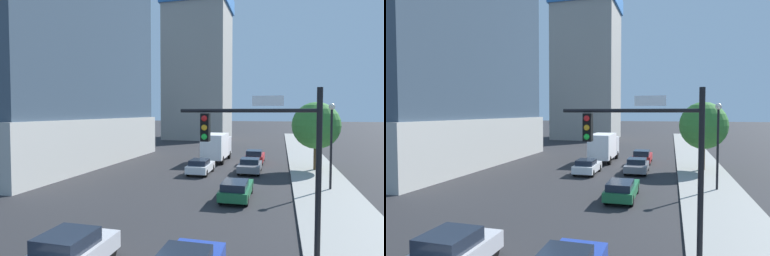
{
  "view_description": "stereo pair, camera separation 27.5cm",
  "coord_description": "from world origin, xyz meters",
  "views": [
    {
      "loc": [
        4.75,
        -7.33,
        5.59
      ],
      "look_at": [
        -1.37,
        15.43,
        4.46
      ],
      "focal_mm": 30.97,
      "sensor_mm": 36.0,
      "label": 1
    },
    {
      "loc": [
        5.02,
        -7.25,
        5.59
      ],
      "look_at": [
        -1.37,
        15.43,
        4.46
      ],
      "focal_mm": 30.97,
      "sensor_mm": 36.0,
      "label": 2
    }
  ],
  "objects": [
    {
      "name": "car_green",
      "position": [
        2.05,
        13.66,
        0.67
      ],
      "size": [
        1.77,
        4.68,
        1.3
      ],
      "color": "#1E6638",
      "rests_on": "ground"
    },
    {
      "name": "car_silver",
      "position": [
        -2.23,
        2.26,
        0.74
      ],
      "size": [
        1.89,
        4.04,
        1.48
      ],
      "color": "#B7B7BC",
      "rests_on": "ground"
    },
    {
      "name": "traffic_light_pole",
      "position": [
        4.33,
        4.74,
        4.33
      ],
      "size": [
        5.07,
        0.48,
        6.29
      ],
      "color": "black",
      "rests_on": "sidewalk"
    },
    {
      "name": "construction_building",
      "position": [
        -12.18,
        61.05,
        16.46
      ],
      "size": [
        14.03,
        13.18,
        38.86
      ],
      "color": "#9E9B93",
      "rests_on": "ground"
    },
    {
      "name": "box_truck",
      "position": [
        -2.23,
        29.34,
        1.77
      ],
      "size": [
        2.29,
        7.16,
        3.19
      ],
      "color": "silver",
      "rests_on": "ground"
    },
    {
      "name": "street_tree",
      "position": [
        7.96,
        25.79,
        4.33
      ],
      "size": [
        4.43,
        4.43,
        6.41
      ],
      "color": "brown",
      "rests_on": "sidewalk"
    },
    {
      "name": "car_white",
      "position": [
        -2.23,
        21.56,
        0.69
      ],
      "size": [
        1.82,
        4.19,
        1.36
      ],
      "color": "silver",
      "rests_on": "ground"
    },
    {
      "name": "car_red",
      "position": [
        2.05,
        29.25,
        0.74
      ],
      "size": [
        1.89,
        4.69,
        1.51
      ],
      "color": "red",
      "rests_on": "ground"
    },
    {
      "name": "sidewalk",
      "position": [
        7.82,
        20.0,
        0.07
      ],
      "size": [
        4.37,
        120.0,
        0.15
      ],
      "primitive_type": "cube",
      "color": "gray",
      "rests_on": "ground"
    },
    {
      "name": "street_lamp",
      "position": [
        8.19,
        17.61,
        4.09
      ],
      "size": [
        0.44,
        0.44,
        6.05
      ],
      "color": "black",
      "rests_on": "sidewalk"
    },
    {
      "name": "car_gray",
      "position": [
        2.05,
        23.31,
        0.67
      ],
      "size": [
        1.95,
        4.41,
        1.33
      ],
      "color": "slate",
      "rests_on": "ground"
    }
  ]
}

